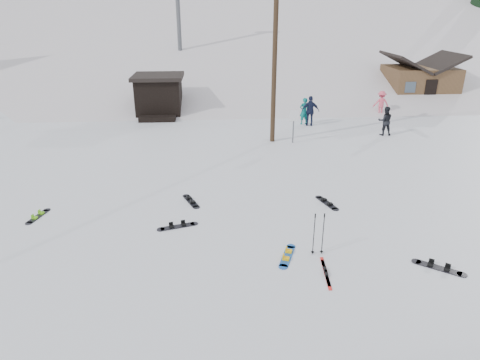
{
  "coord_description": "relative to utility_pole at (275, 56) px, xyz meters",
  "views": [
    {
      "loc": [
        -1.38,
        -9.09,
        7.11
      ],
      "look_at": [
        -0.44,
        4.87,
        1.4
      ],
      "focal_mm": 32.0,
      "sensor_mm": 36.0,
      "label": 1
    }
  ],
  "objects": [
    {
      "name": "cabin",
      "position": [
        13.0,
        10.0,
        -3.2
      ],
      "size": [
        5.39,
        4.4,
        3.77
      ],
      "color": "brown",
      "rests_on": "ground"
    },
    {
      "name": "hero_skis",
      "position": [
        -0.23,
        -12.94,
        -4.66
      ],
      "size": [
        0.25,
        1.63,
        0.08
      ],
      "rotation": [
        0.0,
        0.0,
        -0.09
      ],
      "color": "red",
      "rests_on": "ground"
    },
    {
      "name": "trail_sign",
      "position": [
        1.1,
        -0.42,
        -3.41
      ],
      "size": [
        0.5,
        0.09,
        1.85
      ],
      "color": "#595B60",
      "rests_on": "ground"
    },
    {
      "name": "skier_pink",
      "position": [
        8.4,
        5.73,
        -3.84
      ],
      "size": [
        1.11,
        0.68,
        1.67
      ],
      "primitive_type": "imported",
      "rotation": [
        0.0,
        0.0,
        3.09
      ],
      "color": "#EB536B",
      "rests_on": "ground"
    },
    {
      "name": "board_scatter_a",
      "position": [
        -4.66,
        -9.86,
        -4.65
      ],
      "size": [
        1.4,
        0.61,
        0.1
      ],
      "rotation": [
        0.0,
        0.0,
        0.3
      ],
      "color": "black",
      "rests_on": "ground"
    },
    {
      "name": "treeline_crest",
      "position": [
        -2.0,
        72.0,
        -4.68
      ],
      "size": [
        50.0,
        6.0,
        10.0
      ],
      "primitive_type": null,
      "color": "black",
      "rests_on": "ski_slope"
    },
    {
      "name": "lift_hut",
      "position": [
        -7.0,
        6.94,
        -3.32
      ],
      "size": [
        3.4,
        4.1,
        2.75
      ],
      "color": "black",
      "rests_on": "ground"
    },
    {
      "name": "board_scatter_b",
      "position": [
        -4.28,
        -7.82,
        -4.65
      ],
      "size": [
        0.71,
        1.36,
        0.1
      ],
      "rotation": [
        0.0,
        0.0,
        1.96
      ],
      "color": "black",
      "rests_on": "ground"
    },
    {
      "name": "ski_poles",
      "position": [
        -0.24,
        -11.89,
        -3.97
      ],
      "size": [
        0.38,
        0.1,
        1.38
      ],
      "color": "black",
      "rests_on": "ground"
    },
    {
      "name": "skier_navy",
      "position": [
        2.85,
        3.2,
        -3.73
      ],
      "size": [
        1.15,
        0.57,
        1.89
      ],
      "primitive_type": "imported",
      "rotation": [
        0.0,
        0.0,
        3.04
      ],
      "color": "#171D3A",
      "rests_on": "ground"
    },
    {
      "name": "hero_snowboard",
      "position": [
        -1.18,
        -11.99,
        -4.65
      ],
      "size": [
        0.71,
        1.4,
        0.1
      ],
      "rotation": [
        0.0,
        0.0,
        1.2
      ],
      "color": "blue",
      "rests_on": "ground"
    },
    {
      "name": "skier_teal",
      "position": [
        2.53,
        3.61,
        -3.83
      ],
      "size": [
        0.7,
        0.54,
        1.71
      ],
      "primitive_type": "imported",
      "rotation": [
        0.0,
        0.0,
        3.38
      ],
      "color": "#0B726E",
      "rests_on": "ground"
    },
    {
      "name": "board_scatter_c",
      "position": [
        -9.78,
        -8.74,
        -4.66
      ],
      "size": [
        0.52,
        1.29,
        0.09
      ],
      "rotation": [
        0.0,
        0.0,
        1.32
      ],
      "color": "black",
      "rests_on": "ground"
    },
    {
      "name": "board_scatter_d",
      "position": [
        3.12,
        -12.92,
        -4.65
      ],
      "size": [
        1.28,
        1.03,
        0.11
      ],
      "rotation": [
        0.0,
        0.0,
        -0.64
      ],
      "color": "black",
      "rests_on": "ground"
    },
    {
      "name": "utility_pole",
      "position": [
        0.0,
        0.0,
        0.0
      ],
      "size": [
        2.0,
        0.26,
        9.0
      ],
      "color": "#3A2819",
      "rests_on": "ground"
    },
    {
      "name": "ground",
      "position": [
        -2.0,
        -14.0,
        -4.68
      ],
      "size": [
        200.0,
        200.0,
        0.0
      ],
      "primitive_type": "plane",
      "color": "white",
      "rests_on": "ground"
    },
    {
      "name": "board_scatter_f",
      "position": [
        0.99,
        -8.33,
        -4.65
      ],
      "size": [
        0.64,
        1.4,
        0.1
      ],
      "rotation": [
        0.0,
        0.0,
        1.89
      ],
      "color": "black",
      "rests_on": "ground"
    },
    {
      "name": "ski_slope",
      "position": [
        -2.0,
        41.0,
        -16.68
      ],
      "size": [
        60.0,
        85.24,
        65.97
      ],
      "primitive_type": "cube",
      "rotation": [
        0.31,
        0.0,
        0.0
      ],
      "color": "silver",
      "rests_on": "ground"
    },
    {
      "name": "skier_dark",
      "position": [
        6.76,
        0.79,
        -3.83
      ],
      "size": [
        0.91,
        0.75,
        1.7
      ],
      "primitive_type": "imported",
      "rotation": [
        0.0,
        0.0,
        3.0
      ],
      "color": "black",
      "rests_on": "ground"
    },
    {
      "name": "ridge_right",
      "position": [
        36.0,
        36.0,
        -15.68
      ],
      "size": [
        45.66,
        93.98,
        54.59
      ],
      "primitive_type": "cube",
      "rotation": [
        0.21,
        -0.05,
        -0.12
      ],
      "color": "white",
      "rests_on": "ground"
    }
  ]
}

